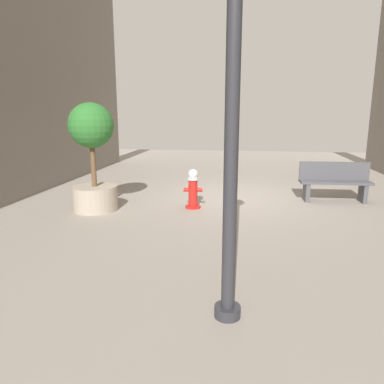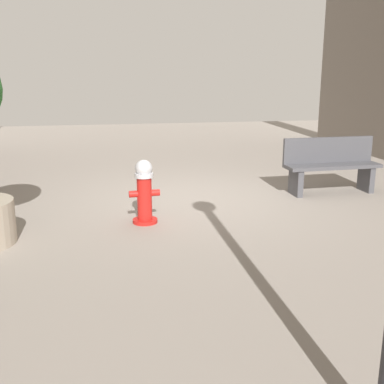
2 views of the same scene
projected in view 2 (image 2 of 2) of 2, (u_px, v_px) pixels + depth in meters
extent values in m
plane|color=gray|center=(190.00, 199.00, 7.92)|extent=(23.40, 23.40, 0.00)
cylinder|color=red|center=(145.00, 221.00, 6.67)|extent=(0.35, 0.35, 0.05)
cylinder|color=red|center=(145.00, 198.00, 6.59)|extent=(0.20, 0.20, 0.60)
cylinder|color=silver|center=(144.00, 175.00, 6.50)|extent=(0.26, 0.26, 0.06)
sphere|color=silver|center=(144.00, 168.00, 6.48)|extent=(0.24, 0.24, 0.24)
cylinder|color=red|center=(134.00, 194.00, 6.53)|extent=(0.14, 0.10, 0.09)
cylinder|color=red|center=(155.00, 193.00, 6.60)|extent=(0.14, 0.10, 0.09)
cylinder|color=red|center=(143.00, 193.00, 6.73)|extent=(0.13, 0.15, 0.12)
cube|color=#4C4C51|center=(366.00, 178.00, 8.37)|extent=(0.11, 0.40, 0.45)
cube|color=#4C4C51|center=(296.00, 182.00, 8.09)|extent=(0.11, 0.40, 0.45)
cube|color=#4C4C51|center=(333.00, 166.00, 8.17)|extent=(1.68, 0.49, 0.06)
cube|color=#4C4C51|center=(328.00, 150.00, 8.29)|extent=(1.66, 0.12, 0.44)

